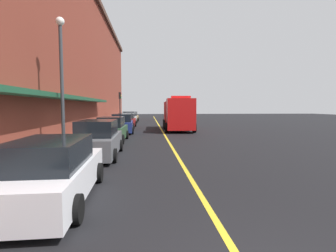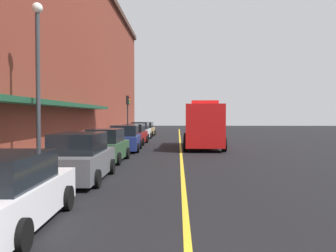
# 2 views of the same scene
# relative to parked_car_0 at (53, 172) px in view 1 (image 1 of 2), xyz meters

# --- Properties ---
(ground_plane) EXTENTS (112.00, 112.00, 0.00)m
(ground_plane) POSITION_rel_parked_car_0_xyz_m (3.98, 21.26, -0.78)
(ground_plane) COLOR black
(sidewalk_left) EXTENTS (2.40, 70.00, 0.15)m
(sidewalk_left) POSITION_rel_parked_car_0_xyz_m (-2.22, 21.26, -0.71)
(sidewalk_left) COLOR #9E9B93
(sidewalk_left) RESTS_ON ground
(lane_center_stripe) EXTENTS (0.16, 70.00, 0.01)m
(lane_center_stripe) POSITION_rel_parked_car_0_xyz_m (3.98, 21.26, -0.78)
(lane_center_stripe) COLOR gold
(lane_center_stripe) RESTS_ON ground
(brick_building_left) EXTENTS (9.62, 64.00, 15.36)m
(brick_building_left) POSITION_rel_parked_car_0_xyz_m (-7.64, 20.26, 6.91)
(brick_building_left) COLOR maroon
(brick_building_left) RESTS_ON ground
(parked_car_0) EXTENTS (2.21, 4.89, 1.66)m
(parked_car_0) POSITION_rel_parked_car_0_xyz_m (0.00, 0.00, 0.00)
(parked_car_0) COLOR silver
(parked_car_0) RESTS_ON ground
(parked_car_1) EXTENTS (2.10, 4.78, 1.83)m
(parked_car_1) POSITION_rel_parked_car_0_xyz_m (0.08, 5.89, 0.07)
(parked_car_1) COLOR #595B60
(parked_car_1) RESTS_ON ground
(parked_car_2) EXTENTS (2.07, 4.39, 1.77)m
(parked_car_2) POSITION_rel_parked_car_0_xyz_m (-0.02, 11.45, 0.04)
(parked_car_2) COLOR #2D5133
(parked_car_2) RESTS_ON ground
(parked_car_3) EXTENTS (2.26, 4.75, 1.80)m
(parked_car_3) POSITION_rel_parked_car_0_xyz_m (0.12, 17.41, 0.06)
(parked_car_3) COLOR navy
(parked_car_3) RESTS_ON ground
(parked_car_4) EXTENTS (2.06, 4.71, 1.74)m
(parked_car_4) POSITION_rel_parked_car_0_xyz_m (0.08, 23.13, 0.03)
(parked_car_4) COLOR maroon
(parked_car_4) RESTS_ON ground
(parked_car_5) EXTENTS (2.07, 4.30, 1.78)m
(parked_car_5) POSITION_rel_parked_car_0_xyz_m (-0.05, 29.25, 0.05)
(parked_car_5) COLOR silver
(parked_car_5) RESTS_ON ground
(parked_car_6) EXTENTS (2.15, 4.56, 1.66)m
(parked_car_6) POSITION_rel_parked_car_0_xyz_m (-0.05, 35.32, -0.00)
(parked_car_6) COLOR #A5844C
(parked_car_6) RESTS_ON ground
(fire_truck) EXTENTS (3.08, 7.92, 3.48)m
(fire_truck) POSITION_rel_parked_car_0_xyz_m (5.68, 19.77, 0.87)
(fire_truck) COLOR red
(fire_truck) RESTS_ON ground
(parking_meter_0) EXTENTS (0.14, 0.18, 1.33)m
(parking_meter_0) POSITION_rel_parked_car_0_xyz_m (-1.37, 7.35, 0.28)
(parking_meter_0) COLOR #4C4C51
(parking_meter_0) RESTS_ON sidewalk_left
(parking_meter_1) EXTENTS (0.14, 0.18, 1.33)m
(parking_meter_1) POSITION_rel_parked_car_0_xyz_m (-1.37, 2.54, 0.28)
(parking_meter_1) COLOR #4C4C51
(parking_meter_1) RESTS_ON sidewalk_left
(street_lamp_left) EXTENTS (0.44, 0.44, 6.94)m
(street_lamp_left) POSITION_rel_parked_car_0_xyz_m (-1.97, 7.05, 3.62)
(street_lamp_left) COLOR #33383D
(street_lamp_left) RESTS_ON sidewalk_left
(traffic_light_near) EXTENTS (0.38, 0.36, 4.30)m
(traffic_light_near) POSITION_rel_parked_car_0_xyz_m (-1.30, 28.99, 2.37)
(traffic_light_near) COLOR #232326
(traffic_light_near) RESTS_ON sidewalk_left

